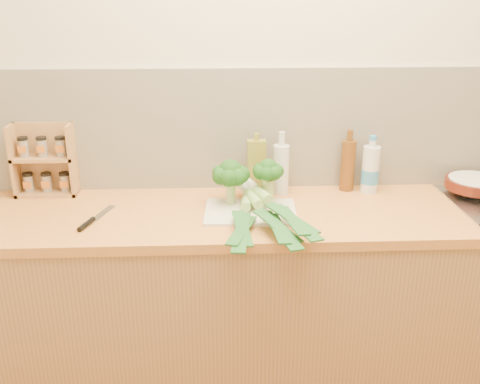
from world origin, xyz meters
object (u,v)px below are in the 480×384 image
at_px(skillet, 476,183).
at_px(spice_rack, 45,164).
at_px(chefs_knife, 91,221).
at_px(chopping_board, 250,212).

relative_size(skillet, spice_rack, 1.19).
bearing_deg(chefs_knife, skillet, 24.34).
distance_m(skillet, spice_rack, 1.89).
bearing_deg(chopping_board, spice_rack, 166.09).
distance_m(chopping_board, spice_rack, 0.93).
bearing_deg(chefs_knife, chopping_board, 23.33).
xyz_separation_m(chefs_knife, spice_rack, (-0.26, 0.34, 0.13)).
xyz_separation_m(chopping_board, spice_rack, (-0.88, 0.27, 0.13)).
relative_size(chopping_board, chefs_knife, 1.37).
distance_m(chopping_board, skillet, 1.01).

